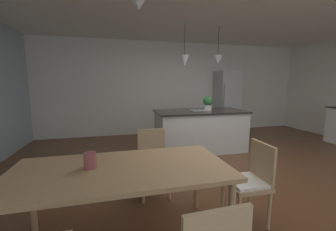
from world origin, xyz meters
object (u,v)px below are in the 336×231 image
Objects in this scene: chair_far_right at (153,160)px; vase_on_dining_table at (90,160)px; dining_table at (122,174)px; refrigerator at (227,102)px; chair_kitchen_end at (250,180)px; kitchen_island at (200,130)px; potted_plant_on_island at (208,103)px.

vase_on_dining_table is (-0.70, -0.79, 0.34)m from chair_far_right.
dining_table is 13.39× the size of vase_on_dining_table.
chair_far_right is 1.11m from vase_on_dining_table.
refrigerator is at bearing 47.80° from vase_on_dining_table.
dining_table is at bearing 179.94° from chair_kitchen_end.
dining_table is 0.97× the size of kitchen_island.
refrigerator reaches higher than dining_table.
kitchen_island is (0.45, 2.45, -0.01)m from chair_kitchen_end.
refrigerator is at bearing 45.22° from kitchen_island.
kitchen_island is at bearing -134.78° from refrigerator.
vase_on_dining_table is at bearing -130.44° from kitchen_island.
vase_on_dining_table is (-1.59, 0.05, 0.34)m from chair_kitchen_end.
chair_far_right is 0.44× the size of kitchen_island.
refrigerator is (3.30, 3.99, 0.25)m from dining_table.
refrigerator reaches higher than chair_far_right.
chair_kitchen_end is at bearing -104.35° from potted_plant_on_island.
refrigerator is 5.32m from vase_on_dining_table.
dining_table is 6.11× the size of potted_plant_on_island.
chair_kitchen_end and chair_far_right have the same top height.
refrigerator is 5.97× the size of potted_plant_on_island.
refrigerator reaches higher than kitchen_island.
kitchen_island reaches higher than vase_on_dining_table.
chair_kitchen_end is at bearing -43.01° from chair_far_right.
potted_plant_on_island is (-1.35, -1.53, 0.13)m from refrigerator.
chair_kitchen_end is 1.00× the size of chair_far_right.
chair_far_right is at bearing -129.87° from kitchen_island.
kitchen_island is (1.78, 2.45, -0.22)m from dining_table.
chair_kitchen_end is 6.09× the size of vase_on_dining_table.
potted_plant_on_island is (1.95, 2.45, 0.39)m from dining_table.
vase_on_dining_table is at bearing 178.23° from chair_kitchen_end.
chair_far_right is at bearing 48.41° from vase_on_dining_table.
dining_table is 3.04m from kitchen_island.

